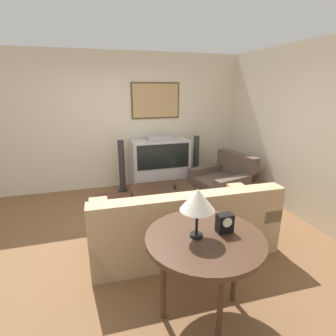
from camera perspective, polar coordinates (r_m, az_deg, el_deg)
ground_plane at (r=3.89m, az=-6.45°, el=-14.46°), size 12.00×12.00×0.00m
wall_back at (r=5.47m, az=-10.95°, el=9.80°), size 12.00×0.10×2.70m
wall_right at (r=4.60m, az=27.32°, el=6.78°), size 0.06×12.00×2.70m
area_rug at (r=4.64m, az=-2.86°, el=-8.68°), size 2.04×1.86×0.01m
tv at (r=5.42m, az=-1.72°, el=0.99°), size 1.16×0.53×1.10m
couch at (r=3.48m, az=3.02°, el=-12.55°), size 2.31×1.06×0.89m
armchair at (r=5.15m, az=11.95°, el=-3.27°), size 1.14×1.15×0.81m
coffee_table at (r=4.53m, az=-1.33°, el=-4.59°), size 1.06×0.59×0.39m
console_table at (r=2.36m, az=7.99°, el=-16.09°), size 1.02×1.02×0.82m
table_lamp at (r=2.16m, az=6.45°, el=-7.01°), size 0.29×0.29×0.44m
mantel_clock at (r=2.38m, az=12.23°, el=-11.63°), size 0.14×0.10×0.17m
remote at (r=4.48m, az=1.50°, el=-4.19°), size 0.08×0.17×0.02m
speaker_tower_left at (r=5.27m, az=-10.00°, el=0.04°), size 0.20×0.20×1.05m
speaker_tower_right at (r=5.66m, az=6.10°, el=1.40°), size 0.20×0.20×1.05m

